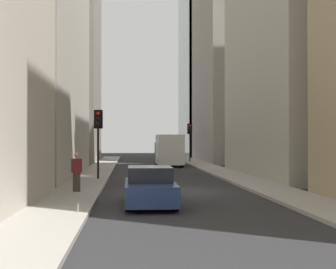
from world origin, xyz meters
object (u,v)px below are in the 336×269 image
Objects in this scene: discarded_bottle at (78,208)px; pedestrian at (77,170)px; traffic_light_midblock at (98,128)px; sedan_navy at (150,188)px; delivery_truck at (169,150)px; traffic_light_far_junction at (190,134)px.

pedestrian is at bearing 6.47° from discarded_bottle.
discarded_bottle is at bearing -179.03° from traffic_light_midblock.
discarded_bottle is at bearing 132.72° from sedan_navy.
discarded_bottle is (-6.06, -0.69, -0.81)m from pedestrian.
sedan_navy is at bearing -142.11° from pedestrian.
pedestrian is at bearing 37.89° from sedan_navy.
sedan_navy is at bearing -167.11° from traffic_light_midblock.
traffic_light_far_junction reaches higher than delivery_truck.
sedan_navy is (-27.02, 2.80, -0.80)m from delivery_truck.
delivery_truck is 7.49m from traffic_light_far_junction.
delivery_truck is 27.18m from sedan_navy.
delivery_truck is 23.85m from pedestrian.
traffic_light_midblock is at bearing 161.20° from delivery_truck.
sedan_navy is 4.95m from pedestrian.
discarded_bottle is at bearing 170.00° from delivery_truck.
traffic_light_far_junction reaches higher than sedan_navy.
sedan_navy is 2.54× the size of pedestrian.
traffic_light_far_junction is at bearing -9.36° from sedan_navy.
discarded_bottle is (-2.16, 2.34, -0.42)m from sedan_navy.
traffic_light_midblock is 13.70m from discarded_bottle.
discarded_bottle is (-29.19, 5.14, -1.21)m from delivery_truck.
traffic_light_midblock reaches higher than pedestrian.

